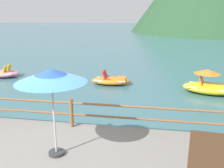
% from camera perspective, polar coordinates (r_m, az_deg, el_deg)
% --- Properties ---
extents(ground_plane, '(200.00, 200.00, 0.00)m').
position_cam_1_polar(ground_plane, '(45.47, 6.71, 10.75)').
color(ground_plane, '#3D6B75').
extents(dock_railing, '(23.92, 0.12, 0.95)m').
position_cam_1_polar(dock_railing, '(7.76, -9.57, -5.94)').
color(dock_railing, brown).
rests_on(dock_railing, promenade_dock).
extents(sign_board, '(1.18, 0.14, 1.19)m').
position_cam_1_polar(sign_board, '(5.54, 23.92, -14.83)').
color(sign_board, silver).
rests_on(sign_board, promenade_dock).
extents(beach_umbrella, '(1.70, 1.70, 2.24)m').
position_cam_1_polar(beach_umbrella, '(5.84, -14.12, 1.62)').
color(beach_umbrella, '#B2B2B7').
rests_on(beach_umbrella, promenade_dock).
extents(pedal_boat_0, '(2.29, 1.30, 0.81)m').
position_cam_1_polar(pedal_boat_0, '(14.01, -0.23, 0.88)').
color(pedal_boat_0, orange).
rests_on(pedal_boat_0, ground).
extents(pedal_boat_2, '(2.80, 1.96, 1.25)m').
position_cam_1_polar(pedal_boat_2, '(13.25, 21.79, -0.35)').
color(pedal_boat_2, yellow).
rests_on(pedal_boat_2, ground).
extents(pedal_boat_3, '(2.29, 1.54, 0.81)m').
position_cam_1_polar(pedal_boat_3, '(17.27, -24.42, 2.31)').
color(pedal_boat_3, pink).
rests_on(pedal_boat_3, ground).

